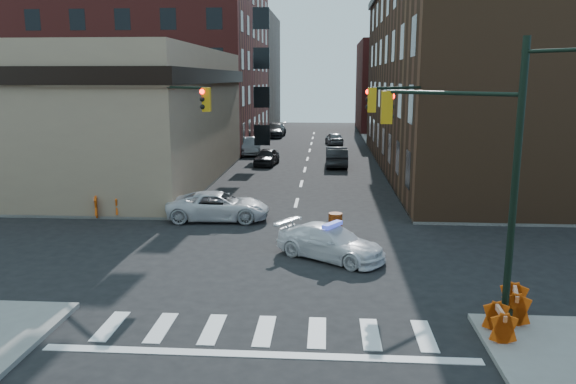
# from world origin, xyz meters

# --- Properties ---
(ground) EXTENTS (140.00, 140.00, 0.00)m
(ground) POSITION_xyz_m (0.00, 0.00, 0.00)
(ground) COLOR black
(ground) RESTS_ON ground
(sidewalk_nw) EXTENTS (34.00, 54.50, 0.15)m
(sidewalk_nw) POSITION_xyz_m (-23.00, 32.75, 0.07)
(sidewalk_nw) COLOR gray
(sidewalk_nw) RESTS_ON ground
(sidewalk_ne) EXTENTS (34.00, 54.50, 0.15)m
(sidewalk_ne) POSITION_xyz_m (23.00, 32.75, 0.07)
(sidewalk_ne) COLOR gray
(sidewalk_ne) RESTS_ON ground
(bank_building) EXTENTS (22.00, 22.00, 9.00)m
(bank_building) POSITION_xyz_m (-17.00, 16.50, 4.50)
(bank_building) COLOR #937C60
(bank_building) RESTS_ON ground
(apartment_block) EXTENTS (25.00, 25.00, 24.00)m
(apartment_block) POSITION_xyz_m (-18.50, 40.00, 12.00)
(apartment_block) COLOR maroon
(apartment_block) RESTS_ON ground
(commercial_row_ne) EXTENTS (14.00, 34.00, 14.00)m
(commercial_row_ne) POSITION_xyz_m (13.00, 22.50, 7.00)
(commercial_row_ne) COLOR #4E321F
(commercial_row_ne) RESTS_ON ground
(filler_nw) EXTENTS (20.00, 18.00, 16.00)m
(filler_nw) POSITION_xyz_m (-16.00, 62.00, 8.00)
(filler_nw) COLOR brown
(filler_nw) RESTS_ON ground
(filler_ne) EXTENTS (16.00, 16.00, 12.00)m
(filler_ne) POSITION_xyz_m (14.00, 58.00, 6.00)
(filler_ne) COLOR maroon
(filler_ne) RESTS_ON ground
(signal_pole_se) EXTENTS (5.40, 5.27, 8.00)m
(signal_pole_se) POSITION_xyz_m (6.04, -5.52, 4.61)
(signal_pole_se) COLOR black
(signal_pole_se) RESTS_ON sidewalk_se
(signal_pole_nw) EXTENTS (3.58, 3.67, 8.00)m
(signal_pole_nw) POSITION_xyz_m (-5.85, 5.34, 4.34)
(signal_pole_nw) COLOR black
(signal_pole_nw) RESTS_ON sidewalk_nw
(signal_pole_ne) EXTENTS (3.67, 3.58, 8.00)m
(signal_pole_ne) POSITION_xyz_m (5.84, 5.35, 4.34)
(signal_pole_ne) COLOR black
(signal_pole_ne) RESTS_ON sidewalk_ne
(tree_ne_near) EXTENTS (3.00, 3.00, 4.85)m
(tree_ne_near) POSITION_xyz_m (7.50, 26.00, 3.49)
(tree_ne_near) COLOR black
(tree_ne_near) RESTS_ON sidewalk_ne
(tree_ne_far) EXTENTS (3.00, 3.00, 4.85)m
(tree_ne_far) POSITION_xyz_m (7.50, 34.00, 3.49)
(tree_ne_far) COLOR black
(tree_ne_far) RESTS_ON sidewalk_ne
(police_car) EXTENTS (4.85, 4.04, 1.33)m
(police_car) POSITION_xyz_m (1.90, -0.05, 0.66)
(police_car) COLOR white
(police_car) RESTS_ON ground
(pickup) EXTENTS (5.26, 2.63, 1.43)m
(pickup) POSITION_xyz_m (-3.73, 5.80, 0.72)
(pickup) COLOR silver
(pickup) RESTS_ON ground
(parked_car_wnear) EXTENTS (2.05, 4.19, 1.38)m
(parked_car_wnear) POSITION_xyz_m (-3.25, 24.27, 0.69)
(parked_car_wnear) COLOR black
(parked_car_wnear) RESTS_ON ground
(parked_car_wfar) EXTENTS (2.29, 5.09, 1.62)m
(parked_car_wfar) POSITION_xyz_m (-5.38, 30.63, 0.81)
(parked_car_wfar) COLOR gray
(parked_car_wfar) RESTS_ON ground
(parked_car_wdeep) EXTENTS (2.64, 5.80, 1.65)m
(parked_car_wdeep) POSITION_xyz_m (-4.69, 47.00, 0.82)
(parked_car_wdeep) COLOR black
(parked_car_wdeep) RESTS_ON ground
(parked_car_enear) EXTENTS (1.79, 4.96, 1.63)m
(parked_car_enear) POSITION_xyz_m (2.50, 23.86, 0.81)
(parked_car_enear) COLOR black
(parked_car_enear) RESTS_ON ground
(parked_car_efar) EXTENTS (2.14, 4.24, 1.39)m
(parked_car_efar) POSITION_xyz_m (2.50, 39.14, 0.69)
(parked_car_efar) COLOR gray
(parked_car_efar) RESTS_ON ground
(pedestrian_a) EXTENTS (0.62, 0.44, 1.61)m
(pedestrian_a) POSITION_xyz_m (-7.11, 6.00, 0.96)
(pedestrian_a) COLOR black
(pedestrian_a) RESTS_ON sidewalk_nw
(pedestrian_b) EXTENTS (0.96, 0.84, 1.66)m
(pedestrian_b) POSITION_xyz_m (-10.78, 7.06, 0.98)
(pedestrian_b) COLOR black
(pedestrian_b) RESTS_ON sidewalk_nw
(pedestrian_c) EXTENTS (1.07, 0.66, 1.70)m
(pedestrian_c) POSITION_xyz_m (-11.16, 7.30, 1.00)
(pedestrian_c) COLOR #202330
(pedestrian_c) RESTS_ON sidewalk_nw
(barrel_road) EXTENTS (0.76, 0.76, 1.11)m
(barrel_road) POSITION_xyz_m (2.14, 3.02, 0.56)
(barrel_road) COLOR #BF5C08
(barrel_road) RESTS_ON ground
(barrel_bank) EXTENTS (0.66, 0.66, 0.96)m
(barrel_bank) POSITION_xyz_m (-4.10, 5.60, 0.48)
(barrel_bank) COLOR #DA490A
(barrel_bank) RESTS_ON ground
(barricade_se_a) EXTENTS (0.88, 1.32, 0.91)m
(barricade_se_a) POSITION_xyz_m (7.24, -5.79, 0.61)
(barricade_se_a) COLOR orange
(barricade_se_a) RESTS_ON sidewalk_se
(barricade_se_b) EXTENTS (0.57, 1.09, 0.80)m
(barricade_se_b) POSITION_xyz_m (6.46, -7.00, 0.55)
(barricade_se_b) COLOR red
(barricade_se_b) RESTS_ON sidewalk_se
(barricade_nw_a) EXTENTS (1.49, 1.00, 1.02)m
(barricade_nw_a) POSITION_xyz_m (-9.50, 5.70, 0.66)
(barricade_nw_a) COLOR orange
(barricade_nw_a) RESTS_ON sidewalk_nw
(barricade_nw_b) EXTENTS (1.27, 0.85, 0.88)m
(barricade_nw_b) POSITION_xyz_m (-10.69, 7.06, 0.59)
(barricade_nw_b) COLOR #E1580A
(barricade_nw_b) RESTS_ON sidewalk_nw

